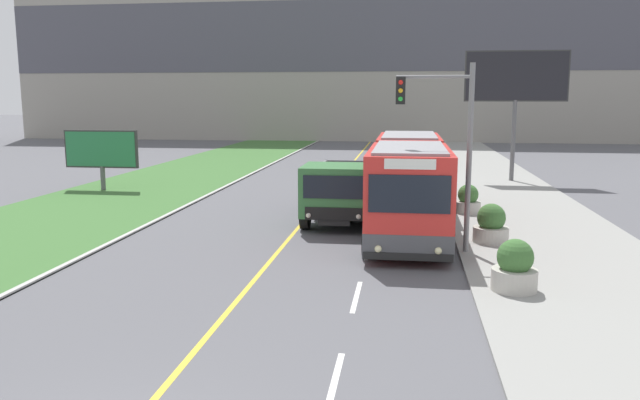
# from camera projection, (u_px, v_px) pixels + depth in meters

# --- Properties ---
(lane_marking_centre) EXTENTS (2.88, 140.00, 0.01)m
(lane_marking_centre) POSITION_uv_depth(u_px,v_px,m) (181.00, 397.00, 9.91)
(lane_marking_centre) COLOR gold
(lane_marking_centre) RESTS_ON ground_plane
(apartment_block_background) EXTENTS (80.00, 8.04, 21.08)m
(apartment_block_background) POSITION_uv_depth(u_px,v_px,m) (374.00, 44.00, 68.81)
(apartment_block_background) COLOR gray
(apartment_block_background) RESTS_ON ground_plane
(city_bus) EXTENTS (2.67, 12.36, 3.19)m
(city_bus) POSITION_uv_depth(u_px,v_px,m) (409.00, 182.00, 22.88)
(city_bus) COLOR red
(city_bus) RESTS_ON ground_plane
(dump_truck) EXTENTS (2.57, 6.82, 2.31)m
(dump_truck) POSITION_uv_depth(u_px,v_px,m) (340.00, 192.00, 23.40)
(dump_truck) COLOR black
(dump_truck) RESTS_ON ground_plane
(car_distant) EXTENTS (1.80, 4.30, 1.45)m
(car_distant) POSITION_uv_depth(u_px,v_px,m) (411.00, 158.00, 41.87)
(car_distant) COLOR black
(car_distant) RESTS_ON ground_plane
(traffic_light_mast) EXTENTS (2.28, 0.32, 5.70)m
(traffic_light_mast) POSITION_uv_depth(u_px,v_px,m) (447.00, 134.00, 18.44)
(traffic_light_mast) COLOR slate
(traffic_light_mast) RESTS_ON ground_plane
(billboard_large) EXTENTS (5.56, 0.24, 7.24)m
(billboard_large) POSITION_uv_depth(u_px,v_px,m) (516.00, 81.00, 34.18)
(billboard_large) COLOR #59595B
(billboard_large) RESTS_ON ground_plane
(billboard_small) EXTENTS (3.85, 0.24, 3.07)m
(billboard_small) POSITION_uv_depth(u_px,v_px,m) (101.00, 150.00, 31.59)
(billboard_small) COLOR #59595B
(billboard_small) RESTS_ON ground_plane
(planter_round_near) EXTENTS (1.09, 1.09, 1.27)m
(planter_round_near) POSITION_uv_depth(u_px,v_px,m) (515.00, 268.00, 15.04)
(planter_round_near) COLOR #B7B2A8
(planter_round_near) RESTS_ON sidewalk_right
(planter_round_second) EXTENTS (1.13, 1.13, 1.26)m
(planter_round_second) POSITION_uv_depth(u_px,v_px,m) (491.00, 225.00, 20.05)
(planter_round_second) COLOR #B7B2A8
(planter_round_second) RESTS_ON sidewalk_right
(planter_round_third) EXTENTS (1.03, 1.03, 1.17)m
(planter_round_third) POSITION_uv_depth(u_px,v_px,m) (468.00, 201.00, 25.12)
(planter_round_third) COLOR #B7B2A8
(planter_round_third) RESTS_ON sidewalk_right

